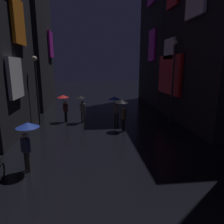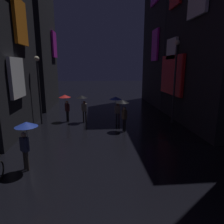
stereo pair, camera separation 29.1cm
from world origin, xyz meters
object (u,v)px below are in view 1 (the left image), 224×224
streetlamp_left_far (36,82)px  pedestrian_foreground_right_black (122,107)px  streetlamp_right_far (173,73)px  pedestrian_near_crossing_red (64,101)px  pedestrian_midstreet_centre_black (81,101)px  pedestrian_midstreet_left_blue (27,133)px  pedestrian_foreground_left_blue (115,103)px

streetlamp_left_far → pedestrian_foreground_right_black: bearing=-20.4°
streetlamp_right_far → pedestrian_near_crossing_red: bearing=172.7°
pedestrian_midstreet_centre_black → streetlamp_right_far: streetlamp_right_far is taller
pedestrian_midstreet_centre_black → streetlamp_left_far: streetlamp_left_far is taller
streetlamp_right_far → pedestrian_midstreet_left_blue: bearing=-143.0°
pedestrian_foreground_right_black → pedestrian_foreground_left_blue: (-0.30, 1.49, 0.00)m
pedestrian_midstreet_left_blue → streetlamp_right_far: size_ratio=0.35×
pedestrian_midstreet_left_blue → streetlamp_left_far: (-1.26, 7.10, 1.49)m
pedestrian_midstreet_centre_black → pedestrian_midstreet_left_blue: 7.54m
pedestrian_near_crossing_red → streetlamp_left_far: size_ratio=0.43×
pedestrian_foreground_right_black → streetlamp_right_far: bearing=22.2°
pedestrian_midstreet_centre_black → pedestrian_foreground_right_black: (2.79, -2.40, 0.00)m
pedestrian_foreground_left_blue → streetlamp_right_far: 4.87m
pedestrian_near_crossing_red → streetlamp_left_far: (-1.79, -0.53, 1.49)m
streetlamp_right_far → streetlamp_left_far: (-10.00, 0.53, -0.62)m
pedestrian_midstreet_centre_black → streetlamp_right_far: (6.88, -0.73, 2.10)m
pedestrian_foreground_left_blue → streetlamp_left_far: (-5.61, 0.71, 1.49)m
pedestrian_foreground_right_black → pedestrian_foreground_left_blue: same height
pedestrian_midstreet_left_blue → pedestrian_foreground_left_blue: 7.74m
pedestrian_midstreet_centre_black → pedestrian_midstreet_left_blue: same height
pedestrian_foreground_right_black → streetlamp_right_far: 4.89m
pedestrian_foreground_right_black → pedestrian_foreground_left_blue: 1.52m
streetlamp_right_far → pedestrian_foreground_left_blue: bearing=-177.6°
pedestrian_midstreet_centre_black → pedestrian_foreground_right_black: 3.69m
pedestrian_near_crossing_red → pedestrian_midstreet_centre_black: bearing=-13.6°
pedestrian_foreground_right_black → pedestrian_near_crossing_red: same height
pedestrian_midstreet_centre_black → pedestrian_foreground_left_blue: 2.66m
pedestrian_foreground_right_black → pedestrian_near_crossing_red: bearing=146.5°
pedestrian_midstreet_centre_black → pedestrian_midstreet_left_blue: bearing=-104.2°
pedestrian_foreground_right_black → pedestrian_midstreet_left_blue: (-4.65, -4.91, 0.00)m
streetlamp_right_far → streetlamp_left_far: 10.03m
pedestrian_near_crossing_red → streetlamp_right_far: size_ratio=0.35×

